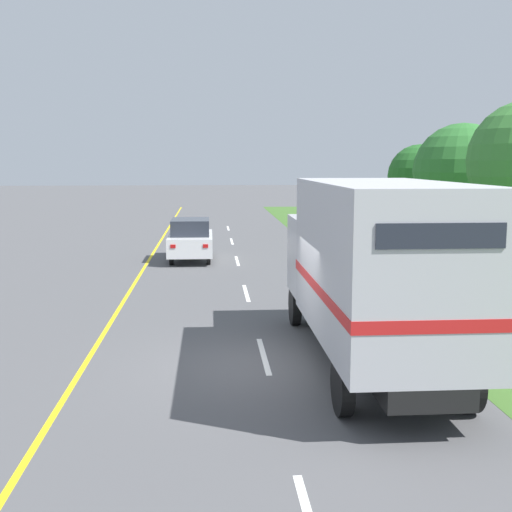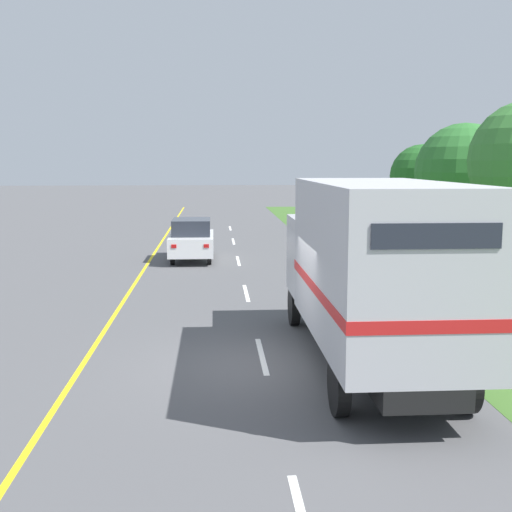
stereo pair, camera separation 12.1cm
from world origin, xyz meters
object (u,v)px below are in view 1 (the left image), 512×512
(horse_trailer_truck, at_px, (373,267))
(highway_sign, at_px, (471,242))
(roadside_tree_mid, at_px, (462,172))
(lead_car_white, at_px, (191,239))
(roadside_tree_far, at_px, (420,176))

(horse_trailer_truck, xyz_separation_m, highway_sign, (4.83, 6.85, -0.40))
(horse_trailer_truck, bearing_deg, roadside_tree_mid, 63.88)
(highway_sign, relative_size, roadside_tree_mid, 0.46)
(horse_trailer_truck, height_order, lead_car_white, horse_trailer_truck)
(horse_trailer_truck, bearing_deg, roadside_tree_far, 69.98)
(highway_sign, xyz_separation_m, roadside_tree_mid, (4.37, 11.91, 1.93))
(highway_sign, distance_m, roadside_tree_far, 20.25)
(highway_sign, height_order, roadside_tree_far, roadside_tree_far)
(lead_car_white, relative_size, highway_sign, 1.41)
(lead_car_white, bearing_deg, roadside_tree_mid, 17.88)
(horse_trailer_truck, xyz_separation_m, lead_car_white, (-4.00, 14.50, -1.17))
(highway_sign, xyz_separation_m, roadside_tree_far, (4.81, 19.61, 1.55))
(roadside_tree_mid, relative_size, roadside_tree_far, 1.16)
(roadside_tree_mid, bearing_deg, roadside_tree_far, 86.70)
(lead_car_white, bearing_deg, roadside_tree_far, 41.23)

